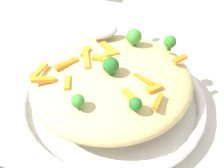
% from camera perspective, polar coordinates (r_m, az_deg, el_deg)
% --- Properties ---
extents(ground_plane, '(2.40, 2.40, 0.00)m').
position_cam_1_polar(ground_plane, '(0.57, 0.00, -4.55)').
color(ground_plane, beige).
extents(serving_bowl, '(0.33, 0.33, 0.04)m').
position_cam_1_polar(serving_bowl, '(0.55, 0.00, -3.19)').
color(serving_bowl, silver).
rests_on(serving_bowl, ground_plane).
extents(pasta_mound, '(0.28, 0.26, 0.07)m').
position_cam_1_polar(pasta_mound, '(0.52, 0.00, 0.42)').
color(pasta_mound, '#D1BA7A').
rests_on(pasta_mound, serving_bowl).
extents(carrot_piece_0, '(0.03, 0.03, 0.01)m').
position_cam_1_polar(carrot_piece_0, '(0.51, -1.92, 4.67)').
color(carrot_piece_0, orange).
rests_on(carrot_piece_0, pasta_mound).
extents(carrot_piece_1, '(0.03, 0.01, 0.01)m').
position_cam_1_polar(carrot_piece_1, '(0.53, 12.60, 4.63)').
color(carrot_piece_1, orange).
rests_on(carrot_piece_1, pasta_mound).
extents(carrot_piece_2, '(0.02, 0.04, 0.01)m').
position_cam_1_polar(carrot_piece_2, '(0.51, -4.79, 4.35)').
color(carrot_piece_2, orange).
rests_on(carrot_piece_2, pasta_mound).
extents(carrot_piece_3, '(0.04, 0.02, 0.01)m').
position_cam_1_polar(carrot_piece_3, '(0.49, -12.76, 0.82)').
color(carrot_piece_3, orange).
rests_on(carrot_piece_3, pasta_mound).
extents(carrot_piece_4, '(0.03, 0.01, 0.01)m').
position_cam_1_polar(carrot_piece_4, '(0.47, 7.82, -0.83)').
color(carrot_piece_4, orange).
rests_on(carrot_piece_4, pasta_mound).
extents(carrot_piece_5, '(0.03, 0.03, 0.01)m').
position_cam_1_polar(carrot_piece_5, '(0.53, -4.95, 5.98)').
color(carrot_piece_5, orange).
rests_on(carrot_piece_5, pasta_mound).
extents(carrot_piece_6, '(0.02, 0.04, 0.01)m').
position_cam_1_polar(carrot_piece_6, '(0.48, 5.90, 0.78)').
color(carrot_piece_6, orange).
rests_on(carrot_piece_6, pasta_mound).
extents(carrot_piece_7, '(0.04, 0.03, 0.01)m').
position_cam_1_polar(carrot_piece_7, '(0.51, -13.52, 2.43)').
color(carrot_piece_7, orange).
rests_on(carrot_piece_7, pasta_mound).
extents(carrot_piece_8, '(0.03, 0.03, 0.01)m').
position_cam_1_polar(carrot_piece_8, '(0.45, 8.57, -3.23)').
color(carrot_piece_8, orange).
rests_on(carrot_piece_8, pasta_mound).
extents(carrot_piece_9, '(0.01, 0.03, 0.01)m').
position_cam_1_polar(carrot_piece_9, '(0.45, 3.25, -2.13)').
color(carrot_piece_9, orange).
rests_on(carrot_piece_9, pasta_mound).
extents(carrot_piece_10, '(0.01, 0.04, 0.01)m').
position_cam_1_polar(carrot_piece_10, '(0.54, -0.74, 6.74)').
color(carrot_piece_10, orange).
rests_on(carrot_piece_10, pasta_mound).
extents(carrot_piece_11, '(0.03, 0.01, 0.01)m').
position_cam_1_polar(carrot_piece_11, '(0.52, -0.18, 5.57)').
color(carrot_piece_11, orange).
rests_on(carrot_piece_11, pasta_mound).
extents(carrot_piece_12, '(0.04, 0.02, 0.01)m').
position_cam_1_polar(carrot_piece_12, '(0.51, -8.45, 3.70)').
color(carrot_piece_12, orange).
rests_on(carrot_piece_12, pasta_mound).
extents(carrot_piece_13, '(0.02, 0.03, 0.01)m').
position_cam_1_polar(carrot_piece_13, '(0.47, -8.16, -0.00)').
color(carrot_piece_13, orange).
rests_on(carrot_piece_13, pasta_mound).
extents(broccoli_floret_0, '(0.02, 0.02, 0.02)m').
position_cam_1_polar(broccoli_floret_0, '(0.43, -6.40, -3.16)').
color(broccoli_floret_0, '#377928').
rests_on(broccoli_floret_0, pasta_mound).
extents(broccoli_floret_1, '(0.03, 0.03, 0.03)m').
position_cam_1_polar(broccoli_floret_1, '(0.47, -0.24, 3.47)').
color(broccoli_floret_1, '#205B1C').
rests_on(broccoli_floret_1, pasta_mound).
extents(broccoli_floret_2, '(0.02, 0.02, 0.02)m').
position_cam_1_polar(broccoli_floret_2, '(0.43, 4.40, -3.77)').
color(broccoli_floret_2, '#205B1C').
rests_on(broccoli_floret_2, pasta_mound).
extents(broccoli_floret_3, '(0.03, 0.03, 0.03)m').
position_cam_1_polar(broccoli_floret_3, '(0.54, 4.11, 8.78)').
color(broccoli_floret_3, '#377928').
rests_on(broccoli_floret_3, pasta_mound).
extents(broccoli_floret_4, '(0.02, 0.02, 0.03)m').
position_cam_1_polar(broccoli_floret_4, '(0.54, 10.89, 7.58)').
color(broccoli_floret_4, '#296820').
rests_on(broccoli_floret_4, pasta_mound).
extents(serving_spoon, '(0.18, 0.11, 0.08)m').
position_cam_1_polar(serving_spoon, '(0.59, -3.26, 12.55)').
color(serving_spoon, '#B7B7BC').
rests_on(serving_spoon, pasta_mound).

